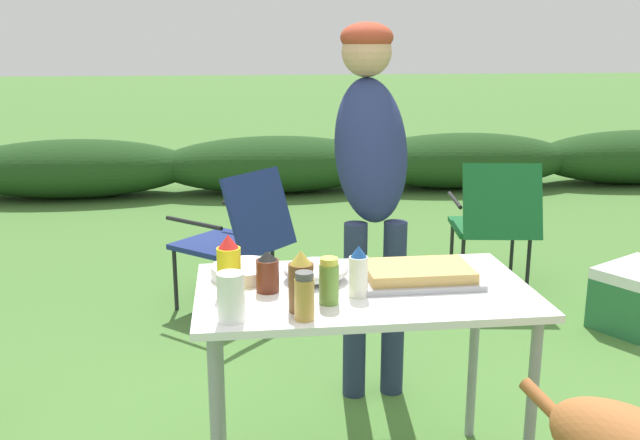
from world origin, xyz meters
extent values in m
ellipsoid|color=#1E4219|center=(-2.00, 5.05, 0.29)|extent=(2.40, 0.90, 0.58)
ellipsoid|color=#1E4219|center=(0.00, 5.05, 0.29)|extent=(2.40, 0.90, 0.58)
ellipsoid|color=#1E4219|center=(2.00, 5.05, 0.29)|extent=(2.40, 0.90, 0.58)
ellipsoid|color=#1E4219|center=(4.00, 5.05, 0.29)|extent=(2.40, 0.90, 0.58)
cube|color=white|center=(0.00, 0.00, 0.73)|extent=(1.10, 0.64, 0.02)
cylinder|color=gray|center=(0.49, -0.27, 0.36)|extent=(0.04, 0.04, 0.71)
cylinder|color=gray|center=(-0.49, 0.27, 0.36)|extent=(0.04, 0.04, 0.71)
cylinder|color=gray|center=(0.49, 0.27, 0.36)|extent=(0.04, 0.04, 0.71)
cube|color=#9E9EA3|center=(0.19, 0.03, 0.75)|extent=(0.40, 0.26, 0.02)
cube|color=tan|center=(0.19, 0.03, 0.78)|extent=(0.35, 0.22, 0.04)
cylinder|color=white|center=(-0.39, 0.15, 0.76)|extent=(0.23, 0.23, 0.04)
ellipsoid|color=silver|center=(-0.15, 0.09, 0.77)|extent=(0.22, 0.22, 0.07)
cylinder|color=white|center=(-0.43, -0.24, 0.81)|extent=(0.08, 0.08, 0.15)
cylinder|color=yellow|center=(-0.44, -0.01, 0.82)|extent=(0.08, 0.08, 0.16)
cone|color=red|center=(-0.44, -0.01, 0.92)|extent=(0.07, 0.07, 0.04)
cylinder|color=silver|center=(-0.03, -0.08, 0.81)|extent=(0.06, 0.06, 0.13)
cone|color=#194793|center=(-0.03, -0.08, 0.89)|extent=(0.05, 0.05, 0.04)
cylinder|color=#562314|center=(-0.32, 0.00, 0.79)|extent=(0.07, 0.07, 0.11)
cone|color=black|center=(-0.32, 0.00, 0.86)|extent=(0.06, 0.06, 0.03)
cylinder|color=olive|center=(-0.13, -0.13, 0.80)|extent=(0.06, 0.06, 0.13)
cylinder|color=#D1CC47|center=(-0.13, -0.13, 0.88)|extent=(0.06, 0.06, 0.02)
cylinder|color=brown|center=(-0.23, -0.18, 0.81)|extent=(0.08, 0.08, 0.15)
cone|color=gold|center=(-0.23, -0.18, 0.91)|extent=(0.06, 0.06, 0.04)
cylinder|color=#B2893D|center=(-0.22, -0.25, 0.80)|extent=(0.06, 0.06, 0.12)
cylinder|color=#4C4C4C|center=(-0.22, -0.25, 0.87)|extent=(0.05, 0.05, 0.02)
cylinder|color=#232D4C|center=(0.09, 0.66, 0.39)|extent=(0.10, 0.10, 0.79)
cylinder|color=#232D4C|center=(0.26, 0.66, 0.39)|extent=(0.10, 0.10, 0.79)
ellipsoid|color=navy|center=(0.17, 0.78, 1.08)|extent=(0.33, 0.46, 0.67)
sphere|color=tan|center=(0.17, 0.90, 1.48)|extent=(0.22, 0.22, 0.22)
ellipsoid|color=#993823|center=(0.17, 0.90, 1.54)|extent=(0.23, 0.23, 0.13)
cylinder|color=#9E5B2D|center=(0.42, -0.49, 0.55)|extent=(0.11, 0.17, 0.09)
cube|color=navy|center=(-0.48, 1.80, 0.39)|extent=(0.65, 0.65, 0.03)
cube|color=navy|center=(-0.28, 1.62, 0.61)|extent=(0.43, 0.45, 0.44)
cylinder|color=black|center=(-0.47, 1.52, 0.19)|extent=(0.02, 0.02, 0.38)
cylinder|color=black|center=(-0.20, 1.82, 0.19)|extent=(0.02, 0.02, 0.38)
cylinder|color=black|center=(-0.77, 1.79, 0.19)|extent=(0.02, 0.02, 0.38)
cylinder|color=black|center=(-0.50, 2.09, 0.19)|extent=(0.02, 0.02, 0.38)
cylinder|color=black|center=(-0.64, 1.63, 0.56)|extent=(0.32, 0.30, 0.02)
cylinder|color=black|center=(-0.33, 1.97, 0.56)|extent=(0.32, 0.30, 0.02)
cube|color=#19602D|center=(1.18, 1.98, 0.39)|extent=(0.52, 0.52, 0.03)
cube|color=#19602D|center=(1.14, 1.71, 0.61)|extent=(0.48, 0.22, 0.44)
cylinder|color=black|center=(0.96, 1.81, 0.19)|extent=(0.02, 0.02, 0.38)
cylinder|color=black|center=(1.35, 1.76, 0.19)|extent=(0.02, 0.02, 0.38)
cylinder|color=black|center=(1.01, 2.21, 0.19)|extent=(0.02, 0.02, 0.38)
cylinder|color=black|center=(1.41, 2.15, 0.19)|extent=(0.02, 0.02, 0.38)
cylinder|color=black|center=(0.95, 2.02, 0.56)|extent=(0.08, 0.41, 0.02)
cylinder|color=black|center=(1.41, 1.95, 0.56)|extent=(0.08, 0.41, 0.02)
cube|color=#286B3D|center=(1.76, 1.24, 0.14)|extent=(0.58, 0.52, 0.28)
camera|label=1|loc=(-0.42, -2.19, 1.53)|focal=40.00mm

